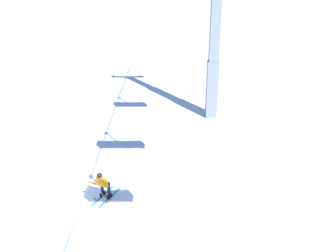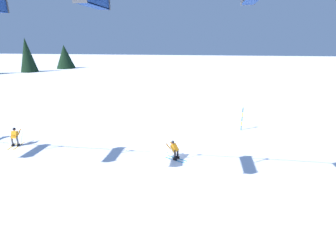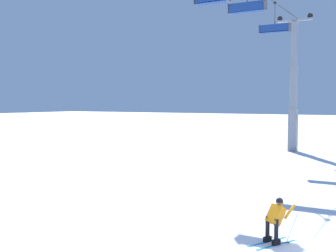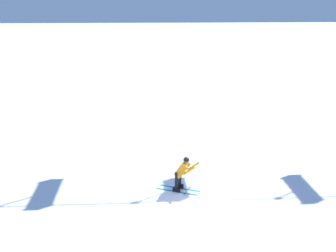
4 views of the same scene
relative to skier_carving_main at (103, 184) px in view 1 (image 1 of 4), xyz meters
The scene contains 3 objects.
ground_plane 1.21m from the skier_carving_main, 72.80° to the right, with size 260.00×260.00×0.00m, color white.
skier_carving_main is the anchor object (origin of this frame).
lift_tower_near 11.60m from the skier_carving_main, 148.70° to the left, with size 0.70×2.88×11.74m.
Camera 1 is at (12.81, 3.62, 9.35)m, focal length 38.98 mm.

